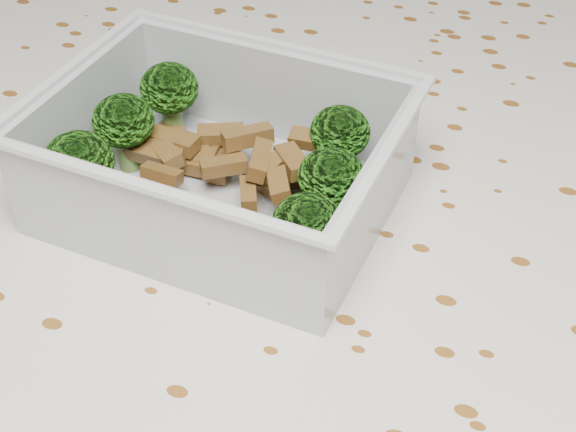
% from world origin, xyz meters
% --- Properties ---
extents(dining_table, '(1.40, 0.90, 0.75)m').
position_xyz_m(dining_table, '(0.00, 0.00, 0.67)').
color(dining_table, brown).
rests_on(dining_table, ground).
extents(tablecloth, '(1.46, 0.96, 0.19)m').
position_xyz_m(tablecloth, '(0.00, 0.00, 0.72)').
color(tablecloth, silver).
rests_on(tablecloth, dining_table).
extents(lunch_container, '(0.18, 0.14, 0.06)m').
position_xyz_m(lunch_container, '(-0.04, 0.02, 0.78)').
color(lunch_container, silver).
rests_on(lunch_container, tablecloth).
extents(broccoli_florets, '(0.15, 0.11, 0.04)m').
position_xyz_m(broccoli_florets, '(-0.04, 0.02, 0.79)').
color(broccoli_florets, '#608C3F').
rests_on(broccoli_florets, lunch_container).
extents(meat_pile, '(0.11, 0.06, 0.03)m').
position_xyz_m(meat_pile, '(-0.04, 0.03, 0.77)').
color(meat_pile, brown).
rests_on(meat_pile, lunch_container).
extents(sausage, '(0.15, 0.04, 0.02)m').
position_xyz_m(sausage, '(-0.04, -0.02, 0.77)').
color(sausage, '#B14914').
rests_on(sausage, lunch_container).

